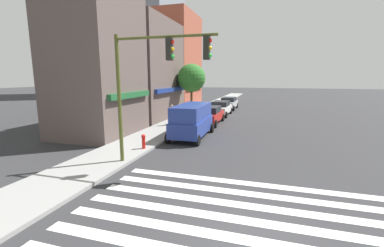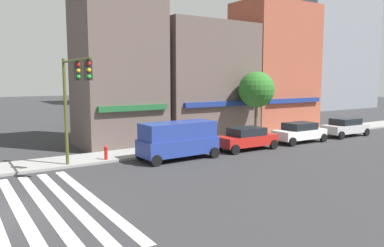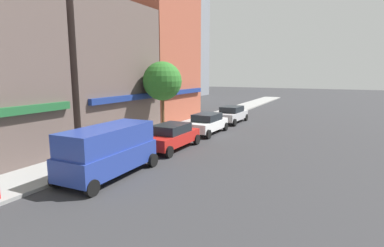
{
  "view_description": "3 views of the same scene",
  "coord_description": "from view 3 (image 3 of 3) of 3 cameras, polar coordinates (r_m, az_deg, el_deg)",
  "views": [
    {
      "loc": [
        -6.26,
        -0.43,
        4.24
      ],
      "look_at": [
        10.83,
        4.7,
        1.0
      ],
      "focal_mm": 24.0,
      "sensor_mm": 36.0,
      "label": 1
    },
    {
      "loc": [
        -1.1,
        -15.08,
        5.03
      ],
      "look_at": [
        12.71,
        6.0,
        2.0
      ],
      "focal_mm": 35.0,
      "sensor_mm": 36.0,
      "label": 2
    },
    {
      "loc": [
        0.63,
        -4.73,
        4.74
      ],
      "look_at": [
        19.38,
        4.7,
        1.2
      ],
      "focal_mm": 28.0,
      "sensor_mm": 36.0,
      "label": 3
    }
  ],
  "objects": [
    {
      "name": "street_tree",
      "position": [
        22.88,
        -5.67,
        8.01
      ],
      "size": [
        2.94,
        2.94,
        5.47
      ],
      "color": "brown",
      "rests_on": "sidewalk_left"
    },
    {
      "name": "van_blue",
      "position": [
        14.31,
        -15.61,
        -4.75
      ],
      "size": [
        5.05,
        2.22,
        2.34
      ],
      "rotation": [
        0.0,
        0.0,
        0.03
      ],
      "color": "navy",
      "rests_on": "ground_plane"
    },
    {
      "name": "sedan_silver",
      "position": [
        29.14,
        7.58,
        1.8
      ],
      "size": [
        4.45,
        2.02,
        1.59
      ],
      "rotation": [
        0.0,
        0.0,
        -0.03
      ],
      "color": "#B7B7BC",
      "rests_on": "ground_plane"
    },
    {
      "name": "pedestrian_orange_vest",
      "position": [
        18.99,
        -12.52,
        -1.79
      ],
      "size": [
        0.32,
        0.32,
        1.77
      ],
      "rotation": [
        0.0,
        0.0,
        0.16
      ],
      "color": "#23232D",
      "rests_on": "sidewalk_left"
    },
    {
      "name": "sedan_white",
      "position": [
        23.71,
        2.88,
        0.1
      ],
      "size": [
        4.44,
        2.02,
        1.59
      ],
      "rotation": [
        0.0,
        0.0,
        -0.02
      ],
      "color": "white",
      "rests_on": "ground_plane"
    },
    {
      "name": "pedestrian_white_shirt",
      "position": [
        18.56,
        -15.18,
        -2.16
      ],
      "size": [
        0.32,
        0.32,
        1.77
      ],
      "rotation": [
        0.0,
        0.0,
        1.63
      ],
      "color": "#23232D",
      "rests_on": "sidewalk_left"
    },
    {
      "name": "storefront_row",
      "position": [
        23.85,
        -16.64,
        12.46
      ],
      "size": [
        23.3,
        5.3,
        14.62
      ],
      "color": "brown",
      "rests_on": "ground_plane"
    },
    {
      "name": "sedan_red",
      "position": [
        18.86,
        -3.94,
        -2.37
      ],
      "size": [
        4.42,
        2.02,
        1.59
      ],
      "rotation": [
        0.0,
        0.0,
        -0.01
      ],
      "color": "#B21E19",
      "rests_on": "ground_plane"
    }
  ]
}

